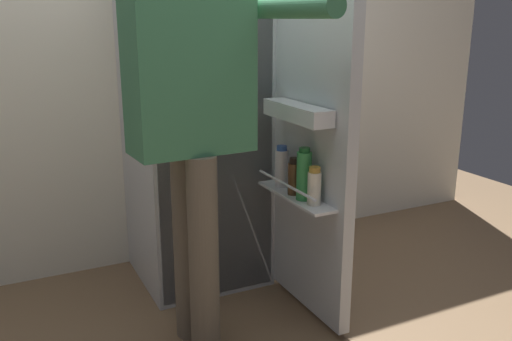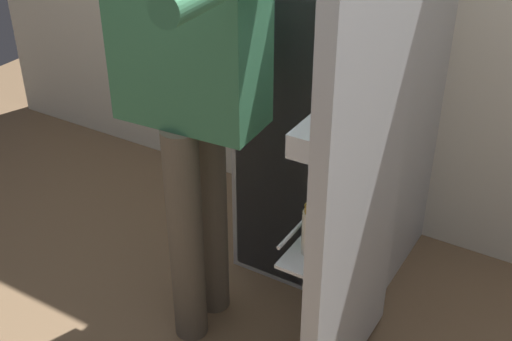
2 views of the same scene
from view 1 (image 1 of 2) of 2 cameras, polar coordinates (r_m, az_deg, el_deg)
ground_plane at (r=2.61m, az=-1.61°, el=-15.40°), size 5.80×5.80×0.00m
kitchen_wall at (r=3.09m, az=-9.06°, el=14.29°), size 4.40×0.10×2.57m
refrigerator at (r=2.76m, az=-5.56°, el=4.96°), size 0.67×1.20×1.67m
person at (r=2.11m, az=-6.59°, el=6.76°), size 0.59×0.76×1.69m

